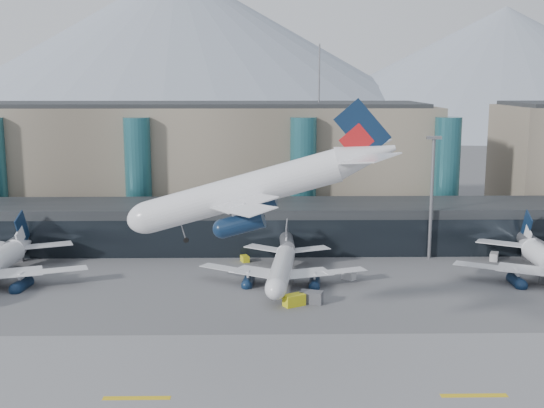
% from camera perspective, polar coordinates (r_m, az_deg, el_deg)
% --- Properties ---
extents(ground, '(900.00, 900.00, 0.00)m').
position_cam_1_polar(ground, '(97.52, 2.27, -11.93)').
color(ground, '#515154').
rests_on(ground, ground).
extents(runway_strip, '(400.00, 40.00, 0.04)m').
position_cam_1_polar(runway_strip, '(83.86, 2.86, -15.82)').
color(runway_strip, slate).
rests_on(runway_strip, ground).
extents(runway_markings, '(128.00, 1.00, 0.02)m').
position_cam_1_polar(runway_markings, '(83.85, 2.86, -15.81)').
color(runway_markings, gold).
rests_on(runway_markings, ground).
extents(concourse, '(170.00, 27.00, 10.00)m').
position_cam_1_polar(concourse, '(151.30, 1.06, -1.82)').
color(concourse, black).
rests_on(concourse, ground).
extents(terminal_main, '(130.00, 30.00, 31.00)m').
position_cam_1_polar(terminal_main, '(182.39, -7.16, 3.54)').
color(terminal_main, gray).
rests_on(terminal_main, ground).
extents(teal_towers, '(116.40, 19.40, 46.00)m').
position_cam_1_polar(teal_towers, '(165.93, -4.30, 2.42)').
color(teal_towers, '#26616A').
rests_on(teal_towers, ground).
extents(mountain_ridge, '(910.00, 400.00, 110.00)m').
position_cam_1_polar(mountain_ridge, '(470.58, 1.68, 11.50)').
color(mountain_ridge, gray).
rests_on(mountain_ridge, ground).
extents(lightmast_mid, '(3.00, 1.20, 25.60)m').
position_cam_1_polar(lightmast_mid, '(144.25, 13.22, 1.12)').
color(lightmast_mid, slate).
rests_on(lightmast_mid, ground).
extents(hero_jet, '(37.54, 37.65, 12.21)m').
position_cam_1_polar(hero_jet, '(87.47, -0.38, 2.15)').
color(hero_jet, silver).
rests_on(hero_jet, ground).
extents(jet_parked_mid, '(32.53, 32.30, 10.53)m').
position_cam_1_polar(jet_parked_mid, '(126.81, 0.89, -4.70)').
color(jet_parked_mid, silver).
rests_on(jet_parked_mid, ground).
extents(veh_b, '(2.01, 2.53, 1.28)m').
position_cam_1_polar(veh_b, '(140.64, -2.28, -4.59)').
color(veh_b, gold).
rests_on(veh_b, ground).
extents(veh_c, '(4.15, 2.98, 2.08)m').
position_cam_1_polar(veh_c, '(115.42, 3.31, -7.79)').
color(veh_c, '#4D4D52').
rests_on(veh_c, ground).
extents(veh_d, '(2.55, 3.23, 1.63)m').
position_cam_1_polar(veh_d, '(148.84, 18.08, -4.20)').
color(veh_d, silver).
rests_on(veh_d, ground).
extents(veh_g, '(2.78, 2.77, 1.45)m').
position_cam_1_polar(veh_g, '(129.25, 6.43, -5.97)').
color(veh_g, silver).
rests_on(veh_g, ground).
extents(veh_h, '(3.97, 3.33, 1.94)m').
position_cam_1_polar(veh_h, '(114.04, 1.86, -8.04)').
color(veh_h, gold).
rests_on(veh_h, ground).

